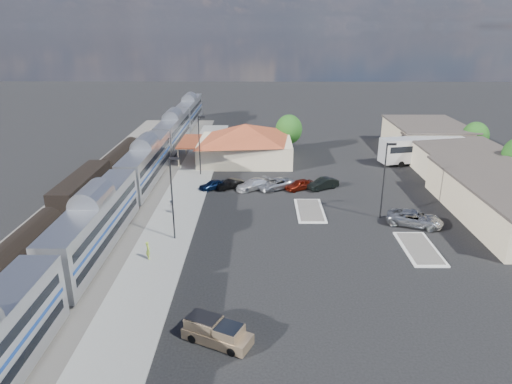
{
  "coord_description": "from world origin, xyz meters",
  "views": [
    {
      "loc": [
        -2.08,
        -49.24,
        21.11
      ],
      "look_at": [
        -2.53,
        1.05,
        2.8
      ],
      "focal_mm": 32.0,
      "sensor_mm": 36.0,
      "label": 1
    }
  ],
  "objects_px": {
    "suv": "(415,218)",
    "coach_bus": "(421,149)",
    "pickup_truck": "(217,332)",
    "station_depot": "(245,142)"
  },
  "relations": [
    {
      "from": "station_depot",
      "to": "coach_bus",
      "type": "distance_m",
      "value": 28.6
    },
    {
      "from": "pickup_truck",
      "to": "station_depot",
      "type": "bearing_deg",
      "value": 24.81
    },
    {
      "from": "station_depot",
      "to": "pickup_truck",
      "type": "relative_size",
      "value": 3.5
    },
    {
      "from": "station_depot",
      "to": "coach_bus",
      "type": "xyz_separation_m",
      "value": [
        28.56,
        -1.32,
        -0.63
      ]
    },
    {
      "from": "station_depot",
      "to": "suv",
      "type": "bearing_deg",
      "value": -52.73
    },
    {
      "from": "station_depot",
      "to": "suv",
      "type": "relative_size",
      "value": 3.0
    },
    {
      "from": "pickup_truck",
      "to": "coach_bus",
      "type": "height_order",
      "value": "coach_bus"
    },
    {
      "from": "suv",
      "to": "coach_bus",
      "type": "xyz_separation_m",
      "value": [
        8.69,
        24.8,
        1.65
      ]
    },
    {
      "from": "pickup_truck",
      "to": "suv",
      "type": "distance_m",
      "value": 28.8
    },
    {
      "from": "pickup_truck",
      "to": "suv",
      "type": "xyz_separation_m",
      "value": [
        20.36,
        20.37,
        0.04
      ]
    }
  ]
}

